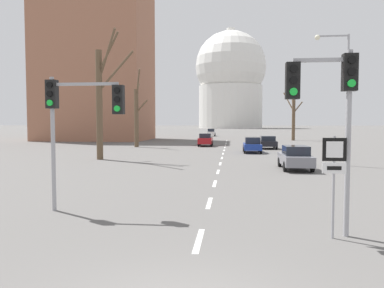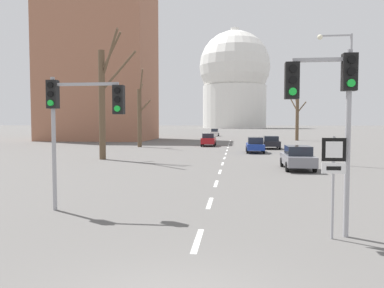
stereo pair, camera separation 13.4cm
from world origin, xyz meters
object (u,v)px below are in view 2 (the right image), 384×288
object	(u,v)px
traffic_signal_near_right	(329,96)
sedan_mid_centre	(298,157)
street_lamp_right	(344,86)
sedan_far_right	(271,142)
traffic_signal_near_left	(76,109)
route_sign_post	(333,169)
sedan_near_right	(215,132)
sedan_far_left	(209,140)
sedan_near_left	(255,145)

from	to	relation	value
traffic_signal_near_right	sedan_mid_centre	xyz separation A→B (m)	(1.56, 14.46, -2.92)
traffic_signal_near_right	street_lamp_right	distance (m)	17.64
street_lamp_right	sedan_far_right	xyz separation A→B (m)	(-3.40, 16.92, -4.76)
traffic_signal_near_right	sedan_far_right	size ratio (longest dim) A/B	1.22
traffic_signal_near_right	traffic_signal_near_left	bearing A→B (deg)	165.71
route_sign_post	traffic_signal_near_left	bearing A→B (deg)	164.30
route_sign_post	traffic_signal_near_right	bearing A→B (deg)	113.09
sedan_mid_centre	street_lamp_right	bearing A→B (deg)	34.43
street_lamp_right	sedan_near_right	size ratio (longest dim) A/B	2.27
sedan_near_right	sedan_far_left	bearing A→B (deg)	-88.03
sedan_near_left	sedan_mid_centre	size ratio (longest dim) A/B	0.98
street_lamp_right	sedan_mid_centre	distance (m)	6.32
street_lamp_right	sedan_far_left	world-z (taller)	street_lamp_right
traffic_signal_near_left	sedan_far_left	distance (m)	35.85
route_sign_post	sedan_near_right	xyz separation A→B (m)	(-7.22, 74.21, -0.99)
route_sign_post	sedan_mid_centre	bearing A→B (deg)	84.32
traffic_signal_near_left	sedan_far_left	xyz separation A→B (m)	(1.88, 35.70, -2.61)
sedan_mid_centre	sedan_far_left	bearing A→B (deg)	107.75
sedan_near_right	sedan_mid_centre	size ratio (longest dim) A/B	0.93
street_lamp_right	sedan_mid_centre	xyz separation A→B (m)	(-3.44, -2.36, -4.75)
sedan_near_right	street_lamp_right	bearing A→B (deg)	-78.02
street_lamp_right	sedan_near_right	bearing A→B (deg)	101.98
route_sign_post	sedan_mid_centre	world-z (taller)	route_sign_post
route_sign_post	street_lamp_right	size ratio (longest dim) A/B	0.29
sedan_far_left	sedan_far_right	world-z (taller)	sedan_far_left
traffic_signal_near_left	sedan_far_right	xyz separation A→B (m)	(9.35, 31.76, -2.69)
street_lamp_right	sedan_far_left	bearing A→B (deg)	117.54
street_lamp_right	route_sign_post	bearing A→B (deg)	-106.05
traffic_signal_near_right	sedan_far_left	distance (m)	38.24
street_lamp_right	sedan_far_right	size ratio (longest dim) A/B	2.26
route_sign_post	street_lamp_right	xyz separation A→B (m)	(4.91, 17.05, 3.69)
traffic_signal_near_right	street_lamp_right	bearing A→B (deg)	73.43
traffic_signal_near_left	route_sign_post	world-z (taller)	traffic_signal_near_left
sedan_far_left	sedan_far_right	distance (m)	8.45
traffic_signal_near_left	route_sign_post	distance (m)	8.32
traffic_signal_near_right	street_lamp_right	size ratio (longest dim) A/B	0.54
sedan_far_left	sedan_far_right	size ratio (longest dim) A/B	1.00
sedan_far_right	sedan_far_left	bearing A→B (deg)	152.20
traffic_signal_near_right	sedan_near_right	bearing A→B (deg)	95.50
traffic_signal_near_left	street_lamp_right	distance (m)	19.68
sedan_near_right	sedan_far_right	size ratio (longest dim) A/B	1.00
sedan_near_left	sedan_near_right	bearing A→B (deg)	98.19
street_lamp_right	sedan_near_left	distance (m)	13.17
route_sign_post	sedan_far_right	xyz separation A→B (m)	(1.50, 33.97, -1.06)
traffic_signal_near_left	sedan_near_right	world-z (taller)	traffic_signal_near_left
sedan_far_left	sedan_near_left	bearing A→B (deg)	-61.31
route_sign_post	sedan_near_left	bearing A→B (deg)	91.17
sedan_near_left	sedan_near_right	xyz separation A→B (m)	(-6.65, 46.17, 0.06)
traffic_signal_near_left	sedan_near_right	size ratio (longest dim) A/B	1.14
sedan_mid_centre	traffic_signal_near_right	bearing A→B (deg)	-96.16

